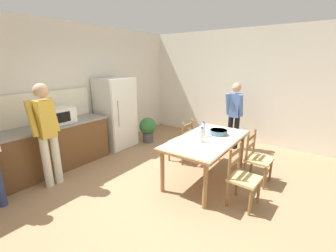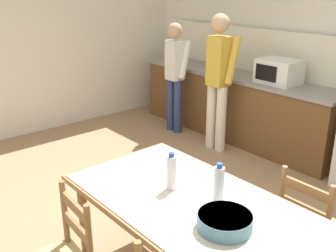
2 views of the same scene
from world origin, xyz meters
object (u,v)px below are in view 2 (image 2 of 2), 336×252
Objects in this scene: serving_bowl at (225,221)px; chair_side_far_right at (310,228)px; dining_table at (194,212)px; person_at_sink at (175,72)px; microwave at (279,71)px; bottle_near_centre at (172,172)px; bottle_off_centre at (219,184)px; person_at_counter at (218,76)px.

chair_side_far_right is at bearing 84.33° from serving_bowl.
person_at_sink is (-2.60, 2.09, 0.20)m from dining_table.
microwave reaches higher than serving_bowl.
person_at_sink is (-3.01, 1.32, 0.45)m from chair_side_far_right.
bottle_near_centre is 0.34m from bottle_off_centre.
microwave is at bearing 119.92° from serving_bowl.
chair_side_far_right reaches higher than dining_table.
person_at_sink is at bearing 143.78° from bottle_off_centre.
bottle_off_centre reaches higher than serving_bowl.
dining_table is at bearing -126.72° from bottle_off_centre.
chair_side_far_right is at bearing -121.12° from person_at_counter.
person_at_sink is 0.87m from person_at_counter.
bottle_off_centre is 0.17× the size of person_at_sink.
microwave is 2.78m from bottle_near_centre.
dining_table is 2.72m from person_at_counter.
person_at_counter is at bearing 126.05° from bottle_near_centre.
serving_bowl is 0.20× the size of person_at_sink.
bottle_near_centre is at bearing -158.90° from bottle_off_centre.
microwave is 1.85× the size of bottle_off_centre.
chair_side_far_right is (0.41, 0.78, -0.25)m from dining_table.
dining_table is at bearing -140.00° from person_at_counter.
dining_table is 1.05× the size of person_at_counter.
dining_table is 5.75× the size of serving_bowl.
dining_table is 0.31m from bottle_near_centre.
serving_bowl reaches higher than dining_table.
bottle_off_centre is at bearing -126.22° from person_at_sink.
bottle_off_centre is 0.15× the size of person_at_counter.
microwave reaches higher than chair_side_far_right.
chair_side_far_right is (1.62, -1.81, -0.63)m from microwave.
dining_table is at bearing 167.71° from serving_bowl.
person_at_counter reaches higher than dining_table.
dining_table is at bearing -64.96° from microwave.
bottle_near_centre is 1.00× the size of bottle_off_centre.
serving_bowl is at bearing -126.51° from person_at_sink.
microwave is 1.49m from person_at_sink.
person_at_sink is at bearing 143.49° from serving_bowl.
person_at_counter is (-2.06, 2.15, 0.16)m from serving_bowl.
person_at_sink reaches higher than serving_bowl.
serving_bowl is at bearing 85.03° from chair_side_far_right.
dining_table is 6.82× the size of bottle_off_centre.
microwave is at bearing 115.04° from dining_table.
chair_side_far_right is (0.31, 0.66, -0.46)m from bottle_off_centre.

